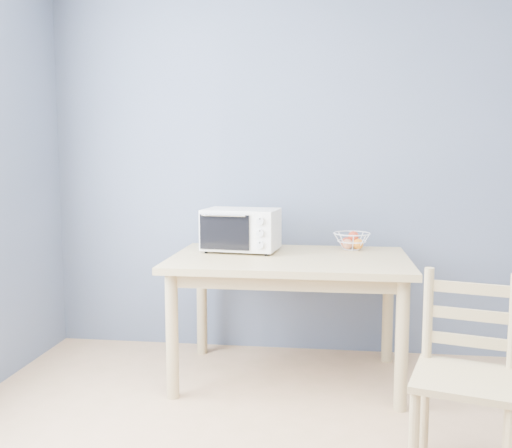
# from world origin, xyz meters

# --- Properties ---
(room) EXTENTS (4.01, 4.51, 2.61)m
(room) POSITION_xyz_m (0.00, 0.00, 1.30)
(room) COLOR tan
(room) RESTS_ON ground
(dining_table) EXTENTS (1.40, 0.90, 0.75)m
(dining_table) POSITION_xyz_m (-0.30, 1.70, 0.65)
(dining_table) COLOR tan
(dining_table) RESTS_ON ground
(toaster_oven) EXTENTS (0.49, 0.37, 0.27)m
(toaster_oven) POSITION_xyz_m (-0.64, 1.85, 0.89)
(toaster_oven) COLOR white
(toaster_oven) RESTS_ON dining_table
(fruit_basket) EXTENTS (0.25, 0.25, 0.12)m
(fruit_basket) POSITION_xyz_m (0.07, 2.00, 0.81)
(fruit_basket) COLOR silver
(fruit_basket) RESTS_ON dining_table
(dining_chair) EXTENTS (0.49, 0.49, 0.86)m
(dining_chair) POSITION_xyz_m (0.49, 0.70, 0.42)
(dining_chair) COLOR tan
(dining_chair) RESTS_ON ground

